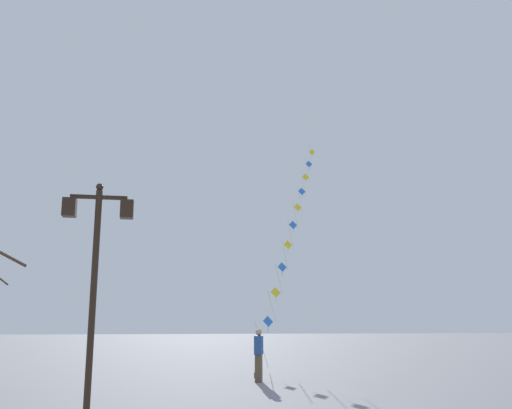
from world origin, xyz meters
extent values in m
plane|color=gray|center=(0.00, 20.00, 0.00)|extent=(160.00, 160.00, 0.00)
cylinder|color=black|center=(-2.05, 9.86, 2.37)|extent=(0.14, 0.14, 4.73)
sphere|color=black|center=(-2.05, 9.86, 4.81)|extent=(0.16, 0.16, 0.16)
cube|color=black|center=(-2.05, 9.86, 4.58)|extent=(1.21, 0.08, 0.08)
cube|color=black|center=(-2.66, 9.86, 4.33)|extent=(0.28, 0.28, 0.40)
cube|color=beige|center=(-2.66, 9.86, 4.33)|extent=(0.19, 0.19, 0.30)
cube|color=black|center=(-1.45, 9.86, 4.33)|extent=(0.28, 0.28, 0.40)
cube|color=beige|center=(-1.45, 9.86, 4.33)|extent=(0.19, 0.19, 0.30)
cylinder|color=brown|center=(2.78, 17.87, 0.09)|extent=(0.06, 0.06, 0.18)
cylinder|color=silver|center=(3.21, 18.83, 1.07)|extent=(0.89, 1.94, 1.80)
cylinder|color=silver|center=(3.93, 20.44, 2.57)|extent=(0.61, 1.33, 1.23)
cylinder|color=silver|center=(4.52, 21.75, 3.78)|extent=(0.61, 1.33, 1.23)
cylinder|color=silver|center=(5.11, 23.06, 4.99)|extent=(0.61, 1.33, 1.23)
cylinder|color=silver|center=(5.70, 24.37, 6.21)|extent=(0.61, 1.33, 1.23)
cylinder|color=silver|center=(6.28, 25.68, 7.42)|extent=(0.61, 1.33, 1.23)
cylinder|color=silver|center=(6.87, 26.99, 8.64)|extent=(0.61, 1.33, 1.23)
cylinder|color=silver|center=(7.46, 28.29, 9.85)|extent=(0.61, 1.33, 1.23)
cylinder|color=silver|center=(8.05, 29.60, 11.06)|extent=(0.61, 1.33, 1.23)
cylinder|color=silver|center=(8.64, 30.91, 12.28)|extent=(0.61, 1.33, 1.23)
cube|color=blue|center=(3.64, 19.79, 1.96)|extent=(0.37, 0.25, 0.44)
cylinder|color=blue|center=(3.64, 19.79, 1.66)|extent=(0.03, 0.03, 0.27)
cube|color=yellow|center=(4.23, 21.10, 3.17)|extent=(0.41, 0.18, 0.44)
cylinder|color=yellow|center=(4.23, 21.10, 2.90)|extent=(0.03, 0.05, 0.22)
cube|color=blue|center=(4.81, 22.41, 4.39)|extent=(0.38, 0.23, 0.44)
cylinder|color=blue|center=(4.81, 22.41, 4.11)|extent=(0.03, 0.03, 0.22)
cube|color=yellow|center=(5.40, 23.72, 5.60)|extent=(0.40, 0.21, 0.44)
cylinder|color=yellow|center=(5.40, 23.72, 5.31)|extent=(0.03, 0.04, 0.24)
cube|color=blue|center=(5.99, 25.02, 6.81)|extent=(0.42, 0.15, 0.44)
cylinder|color=blue|center=(5.99, 25.02, 6.54)|extent=(0.02, 0.02, 0.21)
cube|color=yellow|center=(6.58, 26.33, 8.03)|extent=(0.43, 0.09, 0.44)
cylinder|color=yellow|center=(6.58, 26.33, 7.72)|extent=(0.03, 0.06, 0.28)
cube|color=blue|center=(7.17, 27.64, 9.24)|extent=(0.43, 0.12, 0.44)
cylinder|color=blue|center=(7.17, 27.64, 8.94)|extent=(0.03, 0.05, 0.27)
cube|color=yellow|center=(7.75, 28.95, 10.46)|extent=(0.43, 0.12, 0.44)
cylinder|color=yellow|center=(7.75, 28.95, 10.18)|extent=(0.02, 0.03, 0.22)
cube|color=blue|center=(8.34, 30.26, 11.67)|extent=(0.43, 0.11, 0.44)
cylinder|color=blue|center=(8.34, 30.26, 11.37)|extent=(0.03, 0.05, 0.26)
cube|color=yellow|center=(8.93, 31.56, 12.88)|extent=(0.36, 0.27, 0.44)
cylinder|color=yellow|center=(8.93, 31.56, 12.58)|extent=(0.03, 0.04, 0.26)
cube|color=brown|center=(2.64, 16.32, 0.45)|extent=(0.30, 0.35, 0.90)
cube|color=#264C8C|center=(2.64, 16.32, 1.18)|extent=(0.36, 0.44, 0.60)
sphere|color=tan|center=(2.64, 16.32, 1.60)|extent=(0.22, 0.22, 0.22)
cylinder|color=#264C8C|center=(2.72, 16.52, 1.35)|extent=(0.23, 0.40, 0.50)
cylinder|color=#4C3826|center=(-4.99, 14.44, 3.76)|extent=(1.04, 0.44, 0.59)
camera|label=1|loc=(-0.71, -2.45, 1.89)|focal=39.24mm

